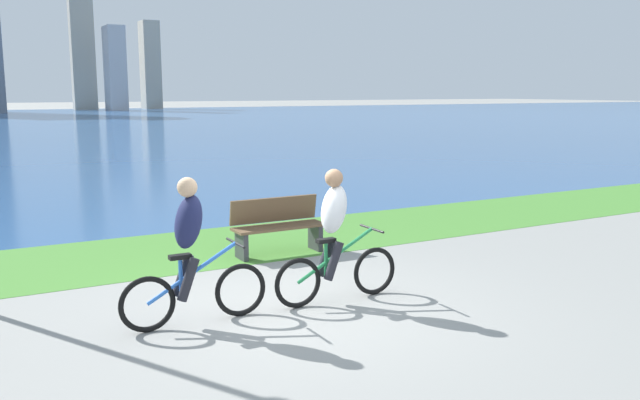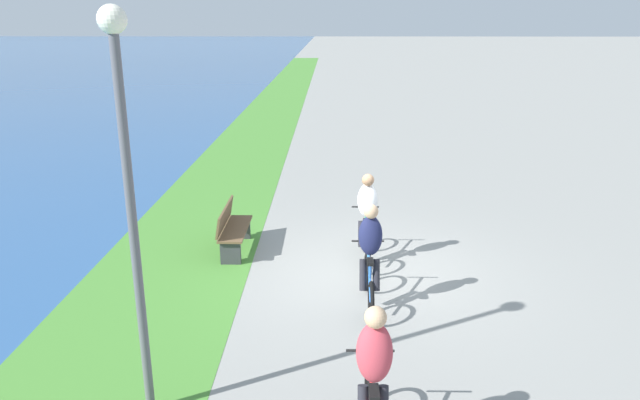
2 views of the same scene
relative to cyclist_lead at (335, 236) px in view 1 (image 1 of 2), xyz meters
The scene contains 6 objects.
ground_plane 1.00m from the cyclist_lead, behind, with size 300.00×300.00×0.00m, color gray.
grass_strip_bayside 3.65m from the cyclist_lead, 98.90° to the left, with size 120.00×2.83×0.01m, color #478433.
bay_water_surface 48.80m from the cyclist_lead, 90.65° to the left, with size 300.00×87.74×0.00m, color #2D568C.
cyclist_lead is the anchor object (origin of this frame).
cyclist_trailing 1.80m from the cyclist_lead, behind, with size 1.70×0.52×1.66m.
bench_near_path 2.60m from the cyclist_lead, 80.40° to the left, with size 1.50×0.47×0.90m.
Camera 1 is at (-3.44, -6.82, 2.59)m, focal length 37.13 mm.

